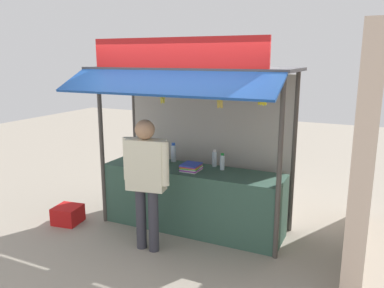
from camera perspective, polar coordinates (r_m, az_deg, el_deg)
The scene contains 15 objects.
ground_plane at distance 5.55m, azimuth 0.00°, elevation -12.26°, with size 20.00×20.00×0.00m, color #9E9384.
stall_counter at distance 5.39m, azimuth 0.00°, elevation -8.11°, with size 2.50×0.65×0.86m, color #385B4C.
stall_structure at distance 5.22m, azimuth 0.66°, elevation 4.14°, with size 2.70×1.57×2.57m.
water_bottle_front_left at distance 5.60m, azimuth -2.75°, elevation -1.32°, with size 0.08×0.08×0.28m.
water_bottle_far_right at distance 5.36m, azimuth 3.34°, elevation -2.17°, with size 0.07×0.07×0.24m.
water_bottle_center at distance 5.21m, azimuth 4.49°, elevation -2.68°, with size 0.06×0.06×0.23m.
water_bottle_far_left at distance 5.71m, azimuth -7.77°, elevation -1.16°, with size 0.08×0.08×0.28m.
magazine_stack_front_right at distance 5.50m, azimuth -5.27°, elevation -2.57°, with size 0.26×0.28×0.08m.
magazine_stack_back_left at distance 5.18m, azimuth -0.13°, elevation -3.43°, with size 0.27×0.30×0.09m.
banana_bunch_inner_right at distance 4.29m, azimuth 10.39°, elevation 6.74°, with size 0.11×0.12×0.26m.
banana_bunch_rightmost at distance 4.45m, azimuth 4.17°, elevation 6.31°, with size 0.09×0.09×0.32m.
banana_bunch_inner_left at distance 4.78m, azimuth -4.38°, elevation 6.86°, with size 0.08×0.09×0.30m.
vendor_person at distance 4.66m, azimuth -6.81°, elevation -4.34°, with size 0.62×0.28×1.64m.
plastic_crate at distance 5.94m, azimuth -17.86°, elevation -9.90°, with size 0.35×0.35×0.25m, color red.
neighbour_wall at distance 4.95m, azimuth 24.31°, elevation -0.14°, with size 0.20×2.40×2.68m, color beige.
Camera 1 is at (2.16, -4.55, 2.34)m, focal length 36.11 mm.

